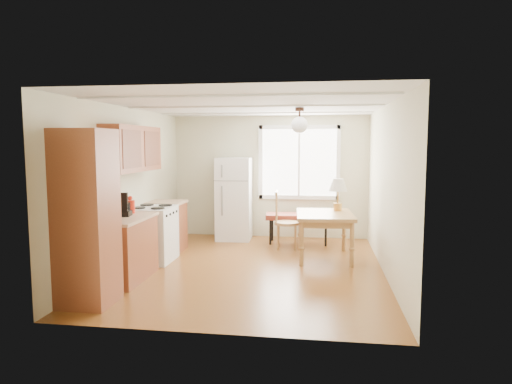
% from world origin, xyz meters
% --- Properties ---
extents(room_shell, '(4.60, 5.60, 2.62)m').
position_xyz_m(room_shell, '(0.00, 0.00, 1.25)').
color(room_shell, '#5D3213').
rests_on(room_shell, ground).
extents(kitchen_run, '(0.65, 3.40, 2.20)m').
position_xyz_m(kitchen_run, '(-1.72, -0.63, 0.84)').
color(kitchen_run, brown).
rests_on(kitchen_run, ground).
extents(window_unit, '(1.64, 0.05, 1.51)m').
position_xyz_m(window_unit, '(0.60, 2.47, 1.55)').
color(window_unit, white).
rests_on(window_unit, room_shell).
extents(pendant_light, '(0.26, 0.26, 0.40)m').
position_xyz_m(pendant_light, '(0.70, 0.40, 2.24)').
color(pendant_light, black).
rests_on(pendant_light, room_shell).
extents(refrigerator, '(0.71, 0.72, 1.65)m').
position_xyz_m(refrigerator, '(-0.68, 2.12, 0.83)').
color(refrigerator, white).
rests_on(refrigerator, ground).
extents(bench, '(1.28, 0.55, 0.58)m').
position_xyz_m(bench, '(0.63, 1.88, 0.52)').
color(bench, maroon).
rests_on(bench, ground).
extents(dining_table, '(1.00, 1.29, 0.77)m').
position_xyz_m(dining_table, '(1.12, 0.80, 0.67)').
color(dining_table, olive).
rests_on(dining_table, ground).
extents(chair, '(0.47, 0.47, 1.06)m').
position_xyz_m(chair, '(0.34, 1.41, 0.61)').
color(chair, olive).
rests_on(chair, ground).
extents(table_lamp, '(0.32, 0.32, 0.56)m').
position_xyz_m(table_lamp, '(1.34, 1.14, 1.17)').
color(table_lamp, '#BB863C').
rests_on(table_lamp, dining_table).
extents(coffee_maker, '(0.20, 0.24, 0.35)m').
position_xyz_m(coffee_maker, '(-1.72, -0.78, 1.03)').
color(coffee_maker, black).
rests_on(coffee_maker, kitchen_run).
extents(kettle, '(0.14, 0.14, 0.26)m').
position_xyz_m(kettle, '(-1.75, -0.48, 1.01)').
color(kettle, red).
rests_on(kettle, kitchen_run).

